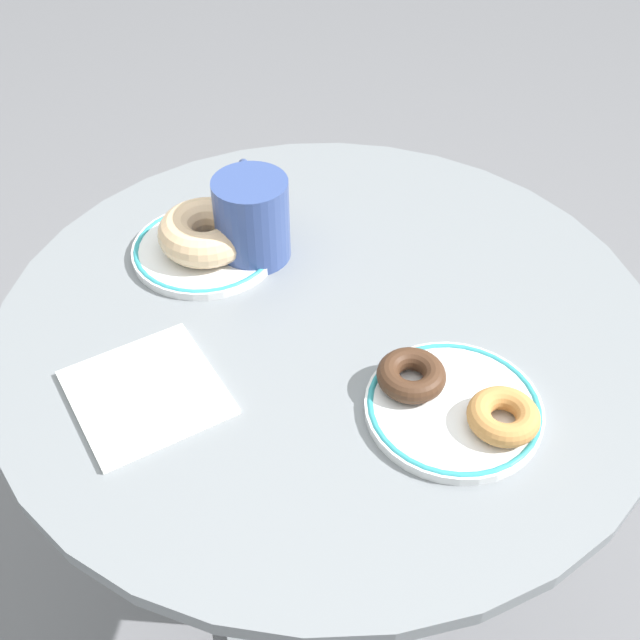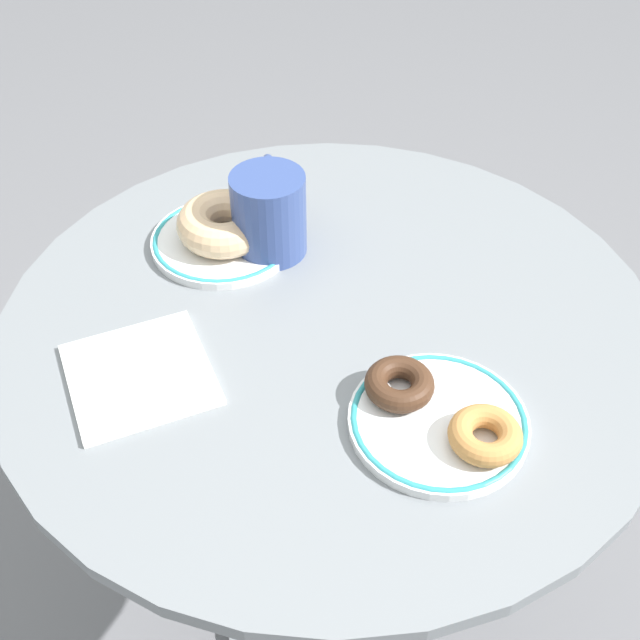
# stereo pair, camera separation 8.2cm
# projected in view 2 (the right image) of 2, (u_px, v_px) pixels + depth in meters

# --- Properties ---
(ground_plane) EXTENTS (7.00, 7.00, 0.02)m
(ground_plane) POSITION_uv_depth(u_px,v_px,m) (326.00, 623.00, 1.36)
(ground_plane) COLOR slate
(cafe_table) EXTENTS (0.73, 0.73, 0.73)m
(cafe_table) POSITION_uv_depth(u_px,v_px,m) (329.00, 430.00, 0.99)
(cafe_table) COLOR slate
(cafe_table) RESTS_ON ground
(plate_left) EXTENTS (0.17, 0.17, 0.01)m
(plate_left) POSITION_uv_depth(u_px,v_px,m) (227.00, 238.00, 0.95)
(plate_left) COLOR white
(plate_left) RESTS_ON cafe_table
(plate_right) EXTENTS (0.17, 0.17, 0.01)m
(plate_right) POSITION_uv_depth(u_px,v_px,m) (438.00, 421.00, 0.74)
(plate_right) COLOR white
(plate_right) RESTS_ON cafe_table
(donut_glazed) EXTENTS (0.15, 0.15, 0.04)m
(donut_glazed) POSITION_uv_depth(u_px,v_px,m) (221.00, 225.00, 0.92)
(donut_glazed) COLOR #E0B789
(donut_glazed) RESTS_ON plate_left
(donut_old_fashioned) EXTENTS (0.09, 0.09, 0.02)m
(donut_old_fashioned) POSITION_uv_depth(u_px,v_px,m) (485.00, 435.00, 0.71)
(donut_old_fashioned) COLOR #BC7F42
(donut_old_fashioned) RESTS_ON plate_right
(donut_chocolate) EXTENTS (0.09, 0.09, 0.02)m
(donut_chocolate) POSITION_uv_depth(u_px,v_px,m) (399.00, 384.00, 0.75)
(donut_chocolate) COLOR #422819
(donut_chocolate) RESTS_ON plate_right
(paper_napkin) EXTENTS (0.18, 0.18, 0.01)m
(paper_napkin) POSITION_uv_depth(u_px,v_px,m) (140.00, 374.00, 0.79)
(paper_napkin) COLOR white
(paper_napkin) RESTS_ON cafe_table
(coffee_mug) EXTENTS (0.11, 0.11, 0.10)m
(coffee_mug) POSITION_uv_depth(u_px,v_px,m) (269.00, 212.00, 0.91)
(coffee_mug) COLOR #334784
(coffee_mug) RESTS_ON cafe_table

